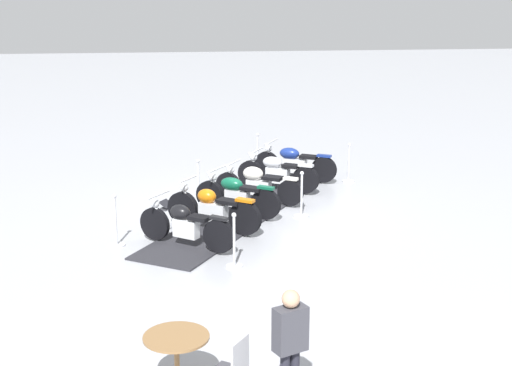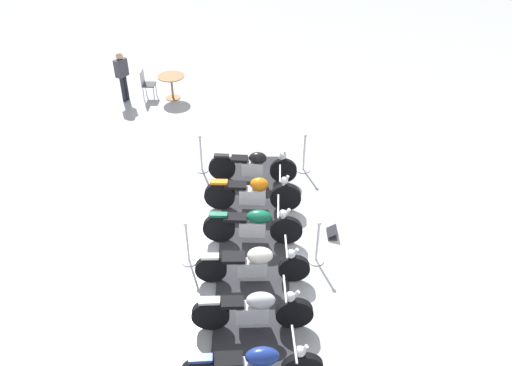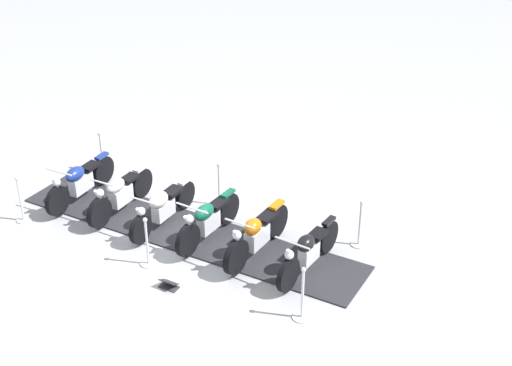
{
  "view_description": "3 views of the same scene",
  "coord_description": "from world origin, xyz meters",
  "px_view_note": "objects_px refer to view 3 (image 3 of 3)",
  "views": [
    {
      "loc": [
        16.39,
        -1.71,
        5.14
      ],
      "look_at": [
        1.82,
        -0.03,
        1.13
      ],
      "focal_mm": 51.83,
      "sensor_mm": 36.0,
      "label": 1
    },
    {
      "loc": [
        -6.57,
        4.03,
        7.64
      ],
      "look_at": [
        1.21,
        -0.84,
        0.95
      ],
      "focal_mm": 35.91,
      "sensor_mm": 36.0,
      "label": 2
    },
    {
      "loc": [
        0.9,
        -12.8,
        8.19
      ],
      "look_at": [
        1.49,
        0.31,
        0.98
      ],
      "focal_mm": 50.16,
      "sensor_mm": 36.0,
      "label": 3
    }
  ],
  "objects_px": {
    "motorcycle_forest": "(208,220)",
    "stanchion_right_mid": "(148,250)",
    "motorcycle_black": "(308,251)",
    "motorcycle_copper": "(257,235)",
    "stanchion_left_mid": "(219,192)",
    "motorcycle_navy": "(80,181)",
    "stanchion_right_rear": "(302,303)",
    "stanchion_right_front": "(22,206)",
    "motorcycle_chrome": "(120,194)",
    "motorcycle_cream": "(162,207)",
    "stanchion_left_front": "(102,158)",
    "stanchion_left_rear": "(359,231)",
    "info_placard": "(169,285)"
  },
  "relations": [
    {
      "from": "motorcycle_chrome",
      "to": "stanchion_left_mid",
      "type": "distance_m",
      "value": 2.19
    },
    {
      "from": "motorcycle_chrome",
      "to": "stanchion_left_mid",
      "type": "xyz_separation_m",
      "value": [
        2.17,
        0.26,
        -0.16
      ]
    },
    {
      "from": "stanchion_left_rear",
      "to": "info_placard",
      "type": "relative_size",
      "value": 2.51
    },
    {
      "from": "stanchion_left_mid",
      "to": "info_placard",
      "type": "relative_size",
      "value": 2.52
    },
    {
      "from": "motorcycle_cream",
      "to": "stanchion_right_mid",
      "type": "bearing_deg",
      "value": 23.31
    },
    {
      "from": "motorcycle_copper",
      "to": "motorcycle_cream",
      "type": "bearing_deg",
      "value": -86.93
    },
    {
      "from": "motorcycle_cream",
      "to": "stanchion_left_front",
      "type": "xyz_separation_m",
      "value": [
        -1.65,
        2.63,
        -0.15
      ]
    },
    {
      "from": "motorcycle_copper",
      "to": "stanchion_right_mid",
      "type": "bearing_deg",
      "value": -49.99
    },
    {
      "from": "motorcycle_black",
      "to": "motorcycle_chrome",
      "type": "bearing_deg",
      "value": -85.82
    },
    {
      "from": "motorcycle_black",
      "to": "stanchion_right_rear",
      "type": "height_order",
      "value": "stanchion_right_rear"
    },
    {
      "from": "motorcycle_navy",
      "to": "stanchion_right_rear",
      "type": "xyz_separation_m",
      "value": [
        4.59,
        -4.36,
        -0.16
      ]
    },
    {
      "from": "motorcycle_navy",
      "to": "stanchion_left_front",
      "type": "xyz_separation_m",
      "value": [
        0.29,
        1.43,
        -0.16
      ]
    },
    {
      "from": "stanchion_right_rear",
      "to": "stanchion_left_front",
      "type": "height_order",
      "value": "stanchion_right_rear"
    },
    {
      "from": "motorcycle_black",
      "to": "stanchion_left_front",
      "type": "bearing_deg",
      "value": -98.15
    },
    {
      "from": "motorcycle_navy",
      "to": "info_placard",
      "type": "relative_size",
      "value": 4.9
    },
    {
      "from": "motorcycle_cream",
      "to": "motorcycle_copper",
      "type": "bearing_deg",
      "value": 89.95
    },
    {
      "from": "stanchion_right_rear",
      "to": "stanchion_left_front",
      "type": "bearing_deg",
      "value": 126.64
    },
    {
      "from": "motorcycle_navy",
      "to": "stanchion_right_front",
      "type": "distance_m",
      "value": 1.4
    },
    {
      "from": "stanchion_left_mid",
      "to": "stanchion_left_rear",
      "type": "bearing_deg",
      "value": -31.76
    },
    {
      "from": "info_placard",
      "to": "stanchion_left_rear",
      "type": "bearing_deg",
      "value": -129.72
    },
    {
      "from": "motorcycle_navy",
      "to": "stanchion_right_front",
      "type": "height_order",
      "value": "stanchion_right_front"
    },
    {
      "from": "motorcycle_forest",
      "to": "stanchion_right_mid",
      "type": "relative_size",
      "value": 1.71
    },
    {
      "from": "motorcycle_forest",
      "to": "stanchion_right_front",
      "type": "relative_size",
      "value": 1.69
    },
    {
      "from": "stanchion_left_front",
      "to": "info_placard",
      "type": "relative_size",
      "value": 2.49
    },
    {
      "from": "motorcycle_forest",
      "to": "stanchion_left_mid",
      "type": "height_order",
      "value": "stanchion_left_mid"
    },
    {
      "from": "motorcycle_copper",
      "to": "stanchion_left_front",
      "type": "relative_size",
      "value": 1.85
    },
    {
      "from": "stanchion_right_front",
      "to": "stanchion_left_front",
      "type": "relative_size",
      "value": 1.03
    },
    {
      "from": "motorcycle_copper",
      "to": "stanchion_right_rear",
      "type": "distance_m",
      "value": 2.11
    },
    {
      "from": "motorcycle_navy",
      "to": "stanchion_right_mid",
      "type": "relative_size",
      "value": 1.93
    },
    {
      "from": "stanchion_left_mid",
      "to": "stanchion_left_front",
      "type": "relative_size",
      "value": 1.01
    },
    {
      "from": "motorcycle_chrome",
      "to": "motorcycle_black",
      "type": "xyz_separation_m",
      "value": [
        3.87,
        -2.4,
        0.0
      ]
    },
    {
      "from": "motorcycle_copper",
      "to": "stanchion_left_front",
      "type": "bearing_deg",
      "value": -102.35
    },
    {
      "from": "motorcycle_navy",
      "to": "motorcycle_copper",
      "type": "xyz_separation_m",
      "value": [
        3.88,
        -2.38,
        -0.0
      ]
    },
    {
      "from": "stanchion_left_front",
      "to": "stanchion_right_mid",
      "type": "height_order",
      "value": "stanchion_right_mid"
    },
    {
      "from": "stanchion_right_front",
      "to": "stanchion_left_mid",
      "type": "bearing_deg",
      "value": 6.61
    },
    {
      "from": "motorcycle_copper",
      "to": "stanchion_left_mid",
      "type": "height_order",
      "value": "motorcycle_copper"
    },
    {
      "from": "motorcycle_black",
      "to": "stanchion_right_mid",
      "type": "bearing_deg",
      "value": -61.31
    },
    {
      "from": "stanchion_left_mid",
      "to": "stanchion_right_front",
      "type": "relative_size",
      "value": 0.98
    },
    {
      "from": "motorcycle_black",
      "to": "stanchion_right_mid",
      "type": "height_order",
      "value": "stanchion_right_mid"
    },
    {
      "from": "motorcycle_chrome",
      "to": "stanchion_right_rear",
      "type": "bearing_deg",
      "value": 74.4
    },
    {
      "from": "motorcycle_chrome",
      "to": "motorcycle_black",
      "type": "bearing_deg",
      "value": 88.71
    },
    {
      "from": "stanchion_left_mid",
      "to": "stanchion_right_front",
      "type": "xyz_separation_m",
      "value": [
        -4.25,
        -0.49,
        0.03
      ]
    },
    {
      "from": "motorcycle_copper",
      "to": "stanchion_left_mid",
      "type": "relative_size",
      "value": 1.83
    },
    {
      "from": "stanchion_right_rear",
      "to": "stanchion_left_rear",
      "type": "distance_m",
      "value": 2.66
    },
    {
      "from": "stanchion_right_mid",
      "to": "motorcycle_navy",
      "type": "bearing_deg",
      "value": 123.83
    },
    {
      "from": "motorcycle_chrome",
      "to": "stanchion_right_mid",
      "type": "bearing_deg",
      "value": 51.53
    },
    {
      "from": "stanchion_right_rear",
      "to": "stanchion_right_front",
      "type": "height_order",
      "value": "stanchion_right_rear"
    },
    {
      "from": "motorcycle_chrome",
      "to": "motorcycle_black",
      "type": "distance_m",
      "value": 4.55
    },
    {
      "from": "stanchion_left_mid",
      "to": "motorcycle_copper",
      "type": "bearing_deg",
      "value": -70.09
    },
    {
      "from": "motorcycle_forest",
      "to": "stanchion_right_mid",
      "type": "height_order",
      "value": "stanchion_right_mid"
    }
  ]
}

